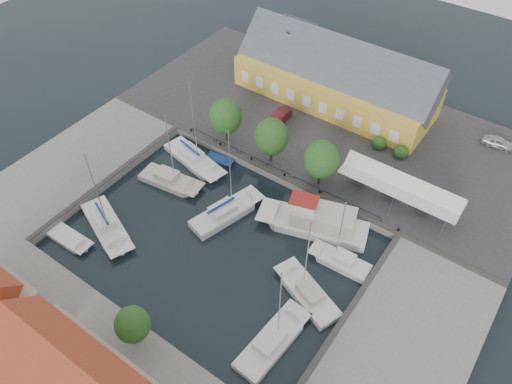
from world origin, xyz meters
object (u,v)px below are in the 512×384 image
(warehouse, at_px, (333,77))
(tent_canopy, at_px, (401,186))
(launch_nw, at_px, (219,161))
(center_sailboat, at_px, (226,214))
(west_boat_d, at_px, (107,226))
(trawler, at_px, (317,222))
(west_boat_a, at_px, (194,160))
(east_boat_a, at_px, (341,262))
(east_boat_c, at_px, (272,343))
(west_boat_b, at_px, (170,181))
(launch_sw, at_px, (70,240))
(car_red, at_px, (279,118))
(car_silver, at_px, (498,142))
(east_boat_b, at_px, (308,294))

(warehouse, bearing_deg, tent_canopy, -39.86)
(warehouse, distance_m, launch_nw, 20.60)
(center_sailboat, relative_size, west_boat_d, 1.01)
(center_sailboat, height_order, west_boat_d, center_sailboat)
(trawler, distance_m, west_boat_a, 18.69)
(east_boat_a, relative_size, east_boat_c, 0.87)
(west_boat_d, bearing_deg, east_boat_a, 24.58)
(west_boat_b, distance_m, launch_sw, 13.53)
(car_red, relative_size, west_boat_d, 0.36)
(tent_canopy, height_order, center_sailboat, center_sailboat)
(east_boat_a, bearing_deg, west_boat_d, -155.42)
(west_boat_b, bearing_deg, west_boat_a, 92.39)
(tent_canopy, height_order, launch_nw, tent_canopy)
(west_boat_a, relative_size, west_boat_b, 1.15)
(car_silver, relative_size, trawler, 0.31)
(launch_sw, bearing_deg, tent_canopy, 42.88)
(car_red, relative_size, launch_sw, 0.81)
(center_sailboat, bearing_deg, east_boat_b, -15.54)
(warehouse, height_order, center_sailboat, center_sailboat)
(west_boat_a, xyz_separation_m, west_boat_b, (0.20, -4.72, -0.01))
(warehouse, bearing_deg, east_boat_c, -68.36)
(warehouse, height_order, east_boat_c, east_boat_c)
(car_silver, relative_size, east_boat_b, 0.36)
(center_sailboat, xyz_separation_m, launch_nw, (-6.45, 6.91, -0.27))
(center_sailboat, height_order, west_boat_b, center_sailboat)
(east_boat_c, height_order, launch_nw, east_boat_c)
(east_boat_c, bearing_deg, trawler, 104.68)
(warehouse, relative_size, east_boat_c, 2.52)
(east_boat_b, bearing_deg, west_boat_a, 158.82)
(trawler, height_order, east_boat_c, east_boat_c)
(trawler, xyz_separation_m, west_boat_d, (-19.40, -13.73, -0.75))
(east_boat_b, height_order, west_boat_b, east_boat_b)
(center_sailboat, distance_m, launch_sw, 17.54)
(tent_canopy, bearing_deg, east_boat_b, -97.33)
(warehouse, xyz_separation_m, launch_sw, (-10.75, -39.25, -4.34))
(west_boat_b, bearing_deg, tent_canopy, 26.53)
(car_silver, distance_m, center_sailboat, 36.69)
(warehouse, xyz_separation_m, east_boat_a, (15.30, -24.61, -4.17))
(launch_sw, bearing_deg, car_red, 75.24)
(east_boat_a, bearing_deg, car_red, 139.79)
(car_silver, xyz_separation_m, east_boat_c, (-8.60, -39.54, -1.43))
(east_boat_c, bearing_deg, warehouse, 111.64)
(center_sailboat, distance_m, west_boat_b, 8.93)
(trawler, bearing_deg, center_sailboat, -155.03)
(west_boat_b, distance_m, west_boat_d, 9.61)
(tent_canopy, relative_size, center_sailboat, 1.10)
(east_boat_c, height_order, launch_sw, east_boat_c)
(east_boat_b, bearing_deg, east_boat_c, -90.21)
(tent_canopy, relative_size, east_boat_c, 1.24)
(center_sailboat, bearing_deg, launch_sw, -132.53)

